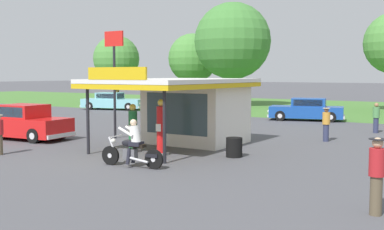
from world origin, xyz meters
TOP-DOWN VIEW (x-y plane):
  - ground_plane at (0.00, 0.00)m, footprint 300.00×300.00m
  - grass_verge_strip at (0.00, 30.00)m, footprint 120.00×24.00m
  - service_station_kiosk at (0.38, 4.59)m, footprint 4.50×7.06m
  - gas_pump_nearside at (-0.31, 1.52)m, footprint 0.44×0.44m
  - gas_pump_offside at (1.07, 1.52)m, footprint 0.44×0.44m
  - motorcycle_with_rider at (1.69, -0.88)m, footprint 2.32×0.70m
  - featured_classic_sedan at (-7.21, 1.67)m, footprint 5.20×2.37m
  - parked_car_back_row_left at (-8.25, 15.89)m, footprint 5.12×2.24m
  - parked_car_second_row_spare at (0.87, 17.67)m, footprint 5.10×2.91m
  - parked_car_back_row_far_right at (-16.36, 18.01)m, footprint 5.70×3.19m
  - bystander_leaning_by_kiosk at (6.23, 13.08)m, footprint 0.34×0.34m
  - bystander_strolling_foreground at (5.07, 8.58)m, footprint 0.34×0.34m
  - bystander_admiring_sedan at (9.63, -2.23)m, footprint 0.37×0.37m
  - tree_oak_right at (-9.81, 27.57)m, footprint 7.14×7.14m
  - tree_oak_centre at (-22.93, 25.92)m, footprint 4.84×4.84m
  - tree_oak_left at (-16.63, 31.01)m, footprint 5.28×5.28m
  - roadside_pole_sign at (-3.64, 4.19)m, footprint 1.10×0.12m
  - spare_tire_stack at (3.56, 2.65)m, footprint 0.60×0.60m

SIDE VIEW (x-z plane):
  - ground_plane at x=0.00m, z-range 0.00..0.00m
  - grass_verge_strip at x=0.00m, z-range 0.00..0.01m
  - spare_tire_stack at x=3.56m, z-range 0.00..0.72m
  - motorcycle_with_rider at x=1.69m, z-range -0.14..1.44m
  - parked_car_back_row_far_right at x=-16.36m, z-range -0.07..1.38m
  - parked_car_second_row_spare at x=0.87m, z-range -0.05..1.41m
  - parked_car_back_row_left at x=-8.25m, z-range -0.07..1.51m
  - featured_classic_sedan at x=-7.21m, z-range -0.08..1.54m
  - bystander_strolling_foreground at x=5.07m, z-range 0.05..1.58m
  - bystander_leaning_by_kiosk at x=6.23m, z-range 0.04..1.60m
  - gas_pump_nearside at x=-0.31m, z-range -0.08..1.80m
  - bystander_admiring_sedan at x=9.63m, z-range 0.06..1.76m
  - gas_pump_offside at x=1.07m, z-range -0.08..2.02m
  - service_station_kiosk at x=0.38m, z-range 0.04..3.32m
  - roadside_pole_sign at x=-3.64m, z-range 0.90..5.93m
  - tree_oak_centre at x=-22.93m, z-range 1.08..8.13m
  - tree_oak_left at x=-16.63m, z-range 1.02..8.35m
  - tree_oak_right at x=-9.81m, z-range 1.09..10.75m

